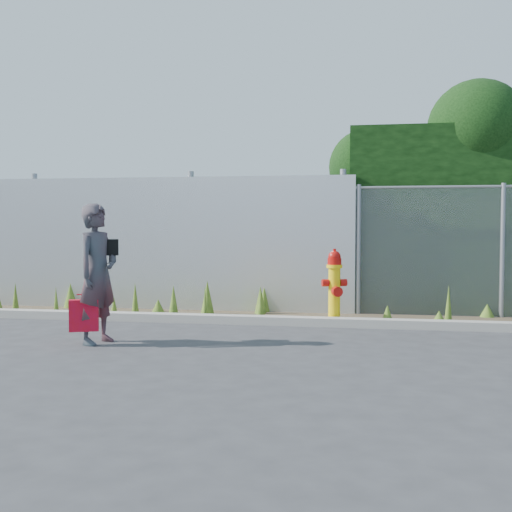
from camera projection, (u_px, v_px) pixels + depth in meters
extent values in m
plane|color=#343436|center=(260.00, 350.00, 7.34)|extent=(80.00, 80.00, 0.00)
cube|color=#9B958C|center=(282.00, 321.00, 9.11)|extent=(16.00, 0.22, 0.12)
cube|color=#483A29|center=(287.00, 318.00, 9.70)|extent=(16.00, 1.20, 0.01)
cone|color=#43651E|center=(157.00, 307.00, 10.32)|extent=(0.11, 0.11, 0.19)
cone|color=#43651E|center=(158.00, 307.00, 10.15)|extent=(0.22, 0.22, 0.23)
cone|color=#43651E|center=(135.00, 298.00, 10.19)|extent=(0.12, 0.12, 0.50)
cone|color=#43651E|center=(205.00, 303.00, 9.52)|extent=(0.08, 0.08, 0.51)
cone|color=#43651E|center=(439.00, 318.00, 9.11)|extent=(0.22, 0.22, 0.19)
cone|color=#43651E|center=(114.00, 305.00, 10.28)|extent=(0.11, 0.11, 0.26)
cone|color=#43651E|center=(487.00, 311.00, 9.74)|extent=(0.22, 0.22, 0.21)
cone|color=#43651E|center=(261.00, 305.00, 9.56)|extent=(0.14, 0.14, 0.44)
cone|color=#43651E|center=(71.00, 296.00, 10.82)|extent=(0.23, 0.23, 0.43)
cone|color=#43651E|center=(207.00, 298.00, 10.02)|extent=(0.22, 0.22, 0.54)
cone|color=#43651E|center=(260.00, 301.00, 10.12)|extent=(0.19, 0.19, 0.44)
cone|color=#43651E|center=(56.00, 302.00, 9.97)|extent=(0.10, 0.10, 0.45)
cone|color=#43651E|center=(387.00, 315.00, 9.11)|extent=(0.19, 0.19, 0.27)
cone|color=#43651E|center=(264.00, 299.00, 10.33)|extent=(0.19, 0.19, 0.45)
cone|color=#43651E|center=(173.00, 302.00, 9.70)|extent=(0.17, 0.17, 0.51)
cone|color=#43651E|center=(15.00, 297.00, 10.50)|extent=(0.11, 0.11, 0.47)
cone|color=#43651E|center=(448.00, 304.00, 9.33)|extent=(0.11, 0.11, 0.54)
cube|color=#B9BDC1|center=(100.00, 244.00, 10.80)|extent=(8.50, 0.08, 2.20)
cylinder|color=gray|center=(35.00, 240.00, 11.13)|extent=(0.10, 0.10, 2.30)
cylinder|color=gray|center=(191.00, 241.00, 10.64)|extent=(0.10, 0.10, 2.30)
cylinder|color=gray|center=(343.00, 242.00, 10.21)|extent=(0.10, 0.10, 2.30)
cylinder|color=gray|center=(358.00, 250.00, 10.05)|extent=(0.07, 0.07, 2.05)
cylinder|color=gray|center=(502.00, 251.00, 9.68)|extent=(0.07, 0.07, 2.05)
sphere|color=black|center=(366.00, 167.00, 11.12)|extent=(1.30, 1.30, 1.30)
sphere|color=black|center=(420.00, 165.00, 10.97)|extent=(1.39, 1.39, 1.39)
sphere|color=black|center=(478.00, 129.00, 10.47)|extent=(1.62, 1.62, 1.62)
cylinder|color=yellow|center=(334.00, 321.00, 9.25)|extent=(0.27, 0.27, 0.06)
cylinder|color=yellow|center=(334.00, 296.00, 9.23)|extent=(0.17, 0.17, 0.81)
cylinder|color=yellow|center=(334.00, 266.00, 9.21)|extent=(0.23, 0.23, 0.05)
cylinder|color=#B20F0A|center=(334.00, 262.00, 9.20)|extent=(0.20, 0.20, 0.10)
sphere|color=#B20F0A|center=(335.00, 257.00, 9.20)|extent=(0.18, 0.18, 0.18)
cylinder|color=#B20F0A|center=(335.00, 250.00, 9.19)|extent=(0.05, 0.05, 0.05)
cylinder|color=#B20F0A|center=(325.00, 283.00, 9.24)|extent=(0.10, 0.10, 0.10)
cylinder|color=#B20F0A|center=(344.00, 283.00, 9.19)|extent=(0.10, 0.10, 0.10)
cylinder|color=#B20F0A|center=(334.00, 292.00, 9.09)|extent=(0.14, 0.11, 0.14)
imported|color=#0E535B|center=(98.00, 274.00, 7.69)|extent=(0.56, 0.70, 1.68)
cube|color=#B60A2C|center=(84.00, 315.00, 7.59)|extent=(0.34, 0.12, 0.37)
cylinder|color=#B60A2C|center=(84.00, 294.00, 7.57)|extent=(0.16, 0.01, 0.01)
cube|color=black|center=(107.00, 247.00, 7.84)|extent=(0.26, 0.11, 0.20)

